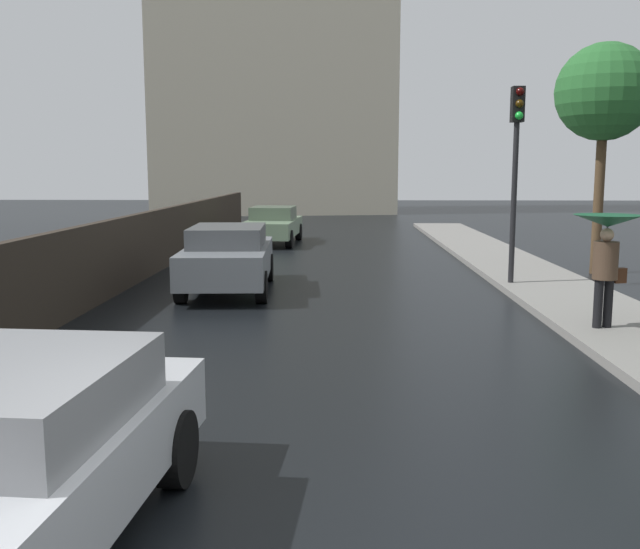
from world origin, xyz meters
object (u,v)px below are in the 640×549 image
object	(u,v)px
car_grey_mid_road	(228,257)
pedestrian_with_umbrella_near	(607,240)
traffic_light	(516,148)
car_green_far_ahead	(273,225)
street_tree_near	(604,94)

from	to	relation	value
car_grey_mid_road	pedestrian_with_umbrella_near	xyz separation A→B (m)	(6.57, -4.08, 0.78)
traffic_light	car_grey_mid_road	bearing A→B (deg)	-175.79
car_grey_mid_road	car_green_far_ahead	xyz separation A→B (m)	(0.01, 10.24, -0.07)
pedestrian_with_umbrella_near	traffic_light	xyz separation A→B (m)	(-0.35, 4.54, 1.56)
pedestrian_with_umbrella_near	traffic_light	world-z (taller)	traffic_light
car_grey_mid_road	pedestrian_with_umbrella_near	size ratio (longest dim) A/B	2.50
car_green_far_ahead	pedestrian_with_umbrella_near	world-z (taller)	pedestrian_with_umbrella_near
car_green_far_ahead	pedestrian_with_umbrella_near	xyz separation A→B (m)	(6.56, -14.32, 0.85)
car_green_far_ahead	traffic_light	xyz separation A→B (m)	(6.20, -9.78, 2.40)
car_green_far_ahead	street_tree_near	size ratio (longest dim) A/B	0.80
car_green_far_ahead	traffic_light	world-z (taller)	traffic_light
traffic_light	car_green_far_ahead	bearing A→B (deg)	122.39
car_green_far_ahead	traffic_light	distance (m)	11.83
pedestrian_with_umbrella_near	street_tree_near	bearing A→B (deg)	55.60
traffic_light	street_tree_near	size ratio (longest dim) A/B	0.74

